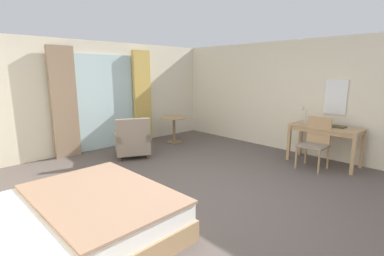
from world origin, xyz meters
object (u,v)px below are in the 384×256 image
Objects in this scene: armchair_by_window at (132,142)px; round_cafe_table at (174,123)px; writing_desk at (325,131)px; closed_book at (337,126)px; bed at (68,223)px; desk_chair at (315,140)px; desk_lamp at (304,110)px.

round_cafe_table is (1.48, 0.35, 0.17)m from armchair_by_window.
closed_book is at bearing -75.29° from writing_desk.
desk_chair is (4.40, -0.75, 0.29)m from bed.
closed_book reaches higher than round_cafe_table.
desk_lamp is at bearing -68.09° from round_cafe_table.
round_cafe_table is at bearing 111.91° from desk_lamp.
armchair_by_window reaches higher than round_cafe_table.
armchair_by_window reaches higher than writing_desk.
armchair_by_window is at bearing 45.66° from bed.
round_cafe_table is (3.71, 2.63, 0.26)m from bed.
desk_lamp is at bearing 46.60° from desk_chair.
desk_chair reaches higher than bed.
armchair_by_window is (-2.54, 3.06, -0.34)m from writing_desk.
bed is at bearing 176.91° from desk_lamp.
desk_chair is at bearing -133.40° from desk_lamp.
desk_lamp reaches higher than writing_desk.
bed is 4.48m from desk_chair.
bed is 2.10× the size of desk_chair.
desk_chair is 3.74m from armchair_by_window.
armchair_by_window is (-2.18, 3.03, -0.20)m from desk_chair.
desk_chair is 0.53m from closed_book.
writing_desk is 0.39m from desk_chair.
closed_book reaches higher than writing_desk.
bed is 6.51× the size of closed_book.
desk_lamp is at bearing -3.09° from bed.
armchair_by_window is (-2.64, 2.54, -0.69)m from desk_lamp.
desk_lamp is 3.73m from armchair_by_window.
bed is 2.15× the size of armchair_by_window.
desk_chair is at bearing 174.48° from writing_desk.
round_cafe_table is at bearing 107.26° from writing_desk.
desk_chair is 1.36× the size of round_cafe_table.
desk_lamp reaches higher than round_cafe_table.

